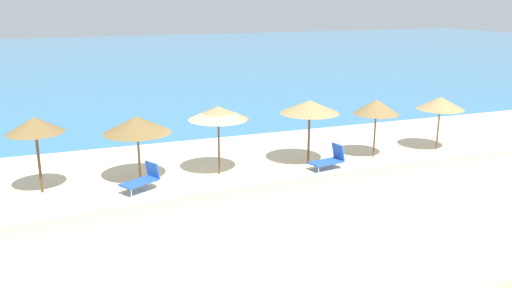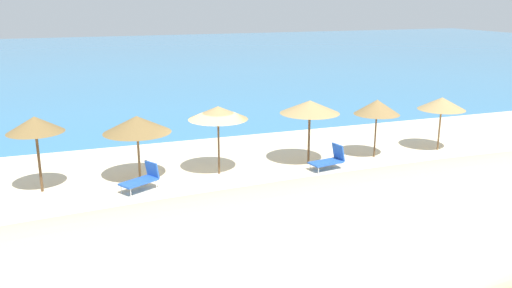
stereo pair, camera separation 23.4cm
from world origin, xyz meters
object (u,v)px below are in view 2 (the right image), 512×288
object	(u,v)px
beach_umbrella_2	(137,124)
beach_umbrella_6	(442,104)
beach_umbrella_4	(310,107)
lounge_chair_1	(330,159)
beach_umbrella_3	(218,113)
lounge_chair_0	(142,178)
beach_umbrella_5	(377,107)
beach_umbrella_1	(35,125)

from	to	relation	value
beach_umbrella_2	beach_umbrella_6	size ratio (longest dim) A/B	1.04
beach_umbrella_4	lounge_chair_1	xyz separation A→B (m)	(0.53, -0.90, -2.07)
beach_umbrella_2	beach_umbrella_3	xyz separation A→B (m)	(3.12, -0.25, 0.27)
beach_umbrella_2	lounge_chair_0	bearing A→B (deg)	-92.98
beach_umbrella_4	beach_umbrella_5	bearing A→B (deg)	-1.13
beach_umbrella_1	beach_umbrella_3	bearing A→B (deg)	-2.25
beach_umbrella_1	lounge_chair_1	bearing A→B (deg)	-6.39
beach_umbrella_6	lounge_chair_1	bearing A→B (deg)	-172.18
beach_umbrella_6	lounge_chair_0	xyz separation A→B (m)	(-13.76, -0.71, -1.75)
beach_umbrella_2	beach_umbrella_6	xyz separation A→B (m)	(13.70, -0.40, -0.05)
beach_umbrella_2	beach_umbrella_6	bearing A→B (deg)	-1.67
beach_umbrella_5	lounge_chair_0	world-z (taller)	beach_umbrella_5
beach_umbrella_1	beach_umbrella_6	bearing A→B (deg)	-1.36
beach_umbrella_4	beach_umbrella_5	size ratio (longest dim) A/B	1.06
beach_umbrella_6	lounge_chair_1	distance (m)	6.41
lounge_chair_1	beach_umbrella_6	bearing A→B (deg)	-92.24
beach_umbrella_6	beach_umbrella_1	bearing A→B (deg)	178.64
beach_umbrella_2	beach_umbrella_3	distance (m)	3.15
beach_umbrella_4	lounge_chair_0	bearing A→B (deg)	-173.77
beach_umbrella_6	lounge_chair_1	size ratio (longest dim) A/B	1.63
beach_umbrella_3	beach_umbrella_2	bearing A→B (deg)	175.37
beach_umbrella_2	lounge_chair_1	size ratio (longest dim) A/B	1.69
beach_umbrella_3	lounge_chair_0	world-z (taller)	beach_umbrella_3
lounge_chair_0	lounge_chair_1	distance (m)	7.65
beach_umbrella_1	lounge_chair_0	size ratio (longest dim) A/B	1.82
beach_umbrella_5	beach_umbrella_6	size ratio (longest dim) A/B	1.05
beach_umbrella_3	lounge_chair_1	distance (m)	5.03
beach_umbrella_5	beach_umbrella_6	xyz separation A→B (m)	(3.43, -0.00, -0.07)
beach_umbrella_1	beach_umbrella_4	distance (m)	10.62
beach_umbrella_5	lounge_chair_0	xyz separation A→B (m)	(-10.33, -0.71, -1.82)
beach_umbrella_1	lounge_chair_0	bearing A→B (deg)	-17.78
beach_umbrella_2	lounge_chair_1	xyz separation A→B (m)	(7.59, -1.24, -1.82)
beach_umbrella_6	lounge_chair_0	world-z (taller)	beach_umbrella_6
beach_umbrella_4	beach_umbrella_6	bearing A→B (deg)	-0.56
beach_umbrella_2	lounge_chair_0	xyz separation A→B (m)	(-0.06, -1.11, -1.79)
beach_umbrella_3	beach_umbrella_6	world-z (taller)	beach_umbrella_3
beach_umbrella_1	beach_umbrella_5	bearing A→B (deg)	-1.69
beach_umbrella_2	lounge_chair_1	world-z (taller)	beach_umbrella_2
beach_umbrella_1	lounge_chair_1	world-z (taller)	beach_umbrella_1
beach_umbrella_1	beach_umbrella_6	size ratio (longest dim) A/B	1.14
beach_umbrella_2	lounge_chair_0	size ratio (longest dim) A/B	1.66
beach_umbrella_6	lounge_chair_0	size ratio (longest dim) A/B	1.60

